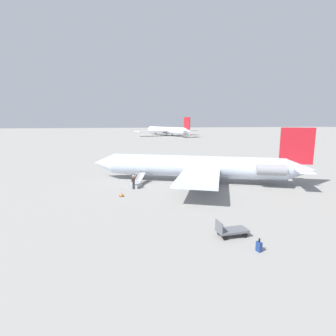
{
  "coord_description": "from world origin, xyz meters",
  "views": [
    {
      "loc": [
        10.87,
        32.9,
        8.1
      ],
      "look_at": [
        3.48,
        -0.6,
        1.95
      ],
      "focal_mm": 28.0,
      "sensor_mm": 36.0,
      "label": 1
    }
  ],
  "objects_px": {
    "airplane_taxiing_distant": "(167,130)",
    "boarding_stairs": "(136,183)",
    "airplane_main": "(202,166)",
    "luggage_cart": "(231,230)",
    "passenger": "(133,181)",
    "suitcase": "(259,247)"
  },
  "relations": [
    {
      "from": "airplane_main",
      "to": "boarding_stairs",
      "type": "height_order",
      "value": "airplane_main"
    },
    {
      "from": "airplane_taxiing_distant",
      "to": "boarding_stairs",
      "type": "distance_m",
      "value": 117.76
    },
    {
      "from": "passenger",
      "to": "suitcase",
      "type": "height_order",
      "value": "passenger"
    },
    {
      "from": "boarding_stairs",
      "to": "passenger",
      "type": "xyz_separation_m",
      "value": [
        0.46,
        1.22,
        0.62
      ]
    },
    {
      "from": "airplane_taxiing_distant",
      "to": "airplane_main",
      "type": "bearing_deg",
      "value": 153.39
    },
    {
      "from": "airplane_taxiing_distant",
      "to": "luggage_cart",
      "type": "xyz_separation_m",
      "value": [
        23.47,
        130.19,
        -2.55
      ]
    },
    {
      "from": "airplane_main",
      "to": "suitcase",
      "type": "xyz_separation_m",
      "value": [
        2.87,
        18.77,
        -1.87
      ]
    },
    {
      "from": "airplane_main",
      "to": "passenger",
      "type": "distance_m",
      "value": 9.42
    },
    {
      "from": "passenger",
      "to": "luggage_cart",
      "type": "relative_size",
      "value": 0.78
    },
    {
      "from": "airplane_taxiing_distant",
      "to": "luggage_cart",
      "type": "distance_m",
      "value": 132.32
    },
    {
      "from": "passenger",
      "to": "luggage_cart",
      "type": "bearing_deg",
      "value": -135.11
    },
    {
      "from": "airplane_main",
      "to": "boarding_stairs",
      "type": "xyz_separation_m",
      "value": [
        8.74,
        0.38,
        -1.82
      ]
    },
    {
      "from": "airplane_main",
      "to": "luggage_cart",
      "type": "height_order",
      "value": "airplane_main"
    },
    {
      "from": "luggage_cart",
      "to": "suitcase",
      "type": "height_order",
      "value": "luggage_cart"
    },
    {
      "from": "airplane_taxiing_distant",
      "to": "luggage_cart",
      "type": "bearing_deg",
      "value": 153.06
    },
    {
      "from": "airplane_main",
      "to": "airplane_taxiing_distant",
      "type": "distance_m",
      "value": 115.55
    },
    {
      "from": "airplane_taxiing_distant",
      "to": "boarding_stairs",
      "type": "bearing_deg",
      "value": 149.23
    },
    {
      "from": "boarding_stairs",
      "to": "airplane_taxiing_distant",
      "type": "bearing_deg",
      "value": 10.16
    },
    {
      "from": "airplane_main",
      "to": "luggage_cart",
      "type": "relative_size",
      "value": 12.49
    },
    {
      "from": "airplane_taxiing_distant",
      "to": "suitcase",
      "type": "relative_size",
      "value": 55.03
    },
    {
      "from": "airplane_main",
      "to": "boarding_stairs",
      "type": "relative_size",
      "value": 6.88
    },
    {
      "from": "boarding_stairs",
      "to": "suitcase",
      "type": "xyz_separation_m",
      "value": [
        -5.88,
        18.39,
        -0.05
      ]
    }
  ]
}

